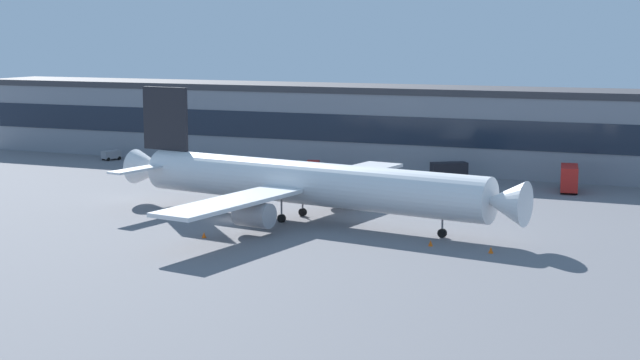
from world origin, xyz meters
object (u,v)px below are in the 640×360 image
(stair_truck, at_px, (450,172))
(traffic_cone_2, at_px, (491,250))
(airliner, at_px, (303,183))
(catering_truck, at_px, (569,178))
(traffic_cone_0, at_px, (431,243))
(baggage_tug, at_px, (111,155))
(traffic_cone_1, at_px, (204,235))
(crew_van, at_px, (312,168))
(traffic_cone_3, at_px, (246,224))

(stair_truck, relative_size, traffic_cone_2, 8.50)
(airliner, xyz_separation_m, stair_truck, (9.68, 38.82, -3.15))
(catering_truck, relative_size, traffic_cone_0, 10.45)
(catering_truck, height_order, traffic_cone_2, catering_truck)
(baggage_tug, xyz_separation_m, traffic_cone_1, (53.71, -56.20, -0.72))
(stair_truck, distance_m, traffic_cone_1, 55.95)
(crew_van, xyz_separation_m, traffic_cone_0, (34.89, -45.48, -1.10))
(baggage_tug, height_order, traffic_cone_2, baggage_tug)
(catering_truck, xyz_separation_m, traffic_cone_1, (-36.12, -52.40, -1.93))
(baggage_tug, relative_size, traffic_cone_1, 5.64)
(crew_van, relative_size, traffic_cone_3, 9.12)
(traffic_cone_2, bearing_deg, catering_truck, 87.65)
(traffic_cone_1, relative_size, traffic_cone_2, 0.98)
(airliner, xyz_separation_m, traffic_cone_2, (27.50, -9.02, -4.75))
(traffic_cone_0, height_order, traffic_cone_1, traffic_cone_1)
(crew_van, distance_m, traffic_cone_3, 44.46)
(traffic_cone_0, bearing_deg, catering_truck, 78.60)
(crew_van, bearing_deg, stair_truck, 3.66)
(traffic_cone_0, distance_m, traffic_cone_3, 25.62)
(airliner, bearing_deg, stair_truck, 75.99)
(baggage_tug, bearing_deg, stair_truck, -2.23)
(airliner, relative_size, traffic_cone_0, 84.53)
(baggage_tug, distance_m, traffic_cone_2, 101.43)
(airliner, height_order, catering_truck, airliner)
(crew_van, bearing_deg, traffic_cone_0, -52.50)
(catering_truck, height_order, crew_van, catering_truck)
(traffic_cone_3, bearing_deg, traffic_cone_1, -98.85)
(airliner, bearing_deg, traffic_cone_0, -22.18)
(baggage_tug, bearing_deg, crew_van, -5.37)
(airliner, distance_m, traffic_cone_3, 9.51)
(stair_truck, distance_m, traffic_cone_0, 48.22)
(catering_truck, relative_size, traffic_cone_3, 12.17)
(traffic_cone_2, distance_m, traffic_cone_3, 33.01)
(airliner, bearing_deg, traffic_cone_1, -114.58)
(traffic_cone_1, bearing_deg, stair_truck, 72.97)
(traffic_cone_1, bearing_deg, traffic_cone_2, 9.34)
(catering_truck, distance_m, baggage_tug, 89.92)
(crew_van, xyz_separation_m, traffic_cone_1, (8.04, -51.91, -1.10))
(catering_truck, height_order, traffic_cone_3, catering_truck)
(traffic_cone_0, distance_m, traffic_cone_2, 7.39)
(stair_truck, height_order, crew_van, stair_truck)
(catering_truck, xyz_separation_m, traffic_cone_2, (-1.92, -46.77, -1.92))
(traffic_cone_2, bearing_deg, crew_van, 132.39)
(crew_van, relative_size, traffic_cone_2, 7.56)
(traffic_cone_0, bearing_deg, stair_truck, 102.55)
(stair_truck, relative_size, baggage_tug, 1.55)
(traffic_cone_2, height_order, traffic_cone_3, traffic_cone_2)
(catering_truck, distance_m, traffic_cone_1, 63.67)
(airliner, xyz_separation_m, traffic_cone_0, (20.16, -8.22, -4.77))
(traffic_cone_1, relative_size, traffic_cone_3, 1.18)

